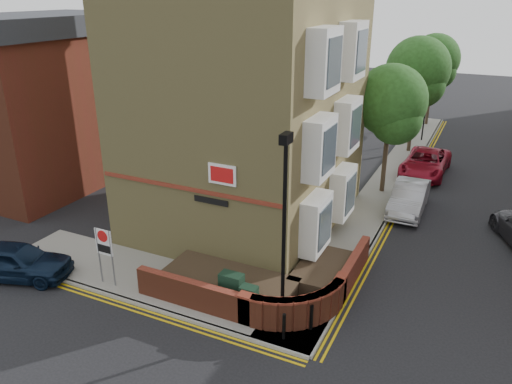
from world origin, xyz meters
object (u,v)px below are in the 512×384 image
object	(u,v)px
navy_hatchback	(16,261)
silver_car_near	(409,198)
lamppost	(284,232)
utility_cabinet_large	(232,289)
zone_sign	(104,247)

from	to	relation	value
navy_hatchback	silver_car_near	world-z (taller)	silver_car_near
lamppost	utility_cabinet_large	world-z (taller)	lamppost
utility_cabinet_large	silver_car_near	xyz separation A→B (m)	(3.99, 10.86, -0.00)
utility_cabinet_large	zone_sign	distance (m)	4.86
utility_cabinet_large	navy_hatchback	bearing A→B (deg)	-167.65
zone_sign	lamppost	bearing A→B (deg)	6.07
zone_sign	navy_hatchback	bearing A→B (deg)	-164.17
utility_cabinet_large	navy_hatchback	distance (m)	8.41
lamppost	silver_car_near	size ratio (longest dim) A/B	1.44
zone_sign	silver_car_near	distance (m)	14.57
utility_cabinet_large	navy_hatchback	size ratio (longest dim) A/B	0.29
utility_cabinet_large	silver_car_near	distance (m)	11.57
lamppost	zone_sign	world-z (taller)	lamppost
lamppost	utility_cabinet_large	xyz separation A→B (m)	(-1.90, 0.10, -2.62)
utility_cabinet_large	silver_car_near	bearing A→B (deg)	69.81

